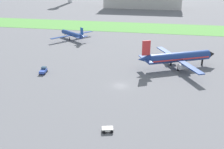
{
  "coord_description": "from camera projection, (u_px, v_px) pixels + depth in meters",
  "views": [
    {
      "loc": [
        11.2,
        -72.71,
        33.24
      ],
      "look_at": [
        -2.77,
        1.08,
        3.0
      ],
      "focal_mm": 43.12,
      "sensor_mm": 36.0,
      "label": 1
    }
  ],
  "objects": [
    {
      "name": "ground_plane",
      "position": [
        120.0,
        86.0,
        80.62
      ],
      "size": [
        600.0,
        600.0,
        0.0
      ],
      "primitive_type": "plane",
      "color": "slate"
    },
    {
      "name": "grass_taxiway_strip",
      "position": [
        143.0,
        28.0,
        157.12
      ],
      "size": [
        360.0,
        28.0,
        0.08
      ],
      "primitive_type": "cube",
      "color": "#549342",
      "rests_on": "ground_plane"
    },
    {
      "name": "airplane_taxiing_turboprop",
      "position": [
        72.0,
        34.0,
        130.98
      ],
      "size": [
        17.43,
        19.58,
        7.11
      ],
      "rotation": [
        0.0,
        0.0,
        2.48
      ],
      "color": "navy",
      "rests_on": "ground_plane"
    },
    {
      "name": "airplane_midfield_jet",
      "position": [
        178.0,
        57.0,
        93.47
      ],
      "size": [
        27.97,
        28.07,
        10.7
      ],
      "rotation": [
        0.0,
        0.0,
        0.46
      ],
      "color": "navy",
      "rests_on": "ground_plane"
    },
    {
      "name": "pushback_tug_midfield",
      "position": [
        43.0,
        71.0,
        89.82
      ],
      "size": [
        2.4,
        3.78,
        1.95
      ],
      "rotation": [
        0.0,
        0.0,
        1.68
      ],
      "color": "#334FB2",
      "rests_on": "ground_plane"
    },
    {
      "name": "baggage_cart_by_runway",
      "position": [
        108.0,
        129.0,
        58.07
      ],
      "size": [
        2.75,
        2.3,
        0.9
      ],
      "rotation": [
        0.0,
        0.0,
        3.4
      ],
      "color": "white",
      "rests_on": "ground_plane"
    }
  ]
}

